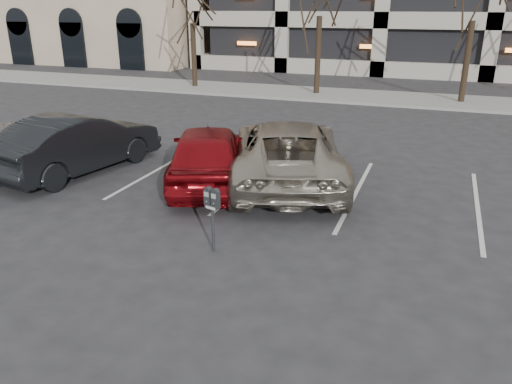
{
  "coord_description": "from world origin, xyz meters",
  "views": [
    {
      "loc": [
        3.1,
        -9.46,
        4.38
      ],
      "look_at": [
        0.04,
        -1.22,
        1.08
      ],
      "focal_mm": 35.0,
      "sensor_mm": 36.0,
      "label": 1
    }
  ],
  "objects_px": {
    "suv_silver": "(287,152)",
    "car_dark": "(78,143)",
    "parking_meter": "(212,204)",
    "car_red": "(208,154)",
    "car_silver": "(24,146)"
  },
  "relations": [
    {
      "from": "parking_meter",
      "to": "car_silver",
      "type": "xyz_separation_m",
      "value": [
        -7.16,
        2.8,
        -0.3
      ]
    },
    {
      "from": "suv_silver",
      "to": "car_dark",
      "type": "distance_m",
      "value": 5.8
    },
    {
      "from": "parking_meter",
      "to": "car_silver",
      "type": "distance_m",
      "value": 7.69
    },
    {
      "from": "car_red",
      "to": "car_silver",
      "type": "height_order",
      "value": "car_red"
    },
    {
      "from": "car_red",
      "to": "suv_silver",
      "type": "bearing_deg",
      "value": -176.85
    },
    {
      "from": "car_red",
      "to": "car_silver",
      "type": "distance_m",
      "value": 5.47
    },
    {
      "from": "parking_meter",
      "to": "car_red",
      "type": "xyz_separation_m",
      "value": [
        -1.73,
        3.45,
        -0.17
      ]
    },
    {
      "from": "parking_meter",
      "to": "car_dark",
      "type": "relative_size",
      "value": 0.25
    },
    {
      "from": "parking_meter",
      "to": "suv_silver",
      "type": "height_order",
      "value": "suv_silver"
    },
    {
      "from": "parking_meter",
      "to": "car_red",
      "type": "height_order",
      "value": "car_red"
    },
    {
      "from": "parking_meter",
      "to": "car_red",
      "type": "distance_m",
      "value": 3.86
    },
    {
      "from": "car_red",
      "to": "car_dark",
      "type": "xyz_separation_m",
      "value": [
        -3.82,
        -0.32,
        0.01
      ]
    },
    {
      "from": "parking_meter",
      "to": "car_dark",
      "type": "xyz_separation_m",
      "value": [
        -5.55,
        3.14,
        -0.15
      ]
    },
    {
      "from": "car_silver",
      "to": "suv_silver",
      "type": "bearing_deg",
      "value": -155.09
    },
    {
      "from": "parking_meter",
      "to": "car_dark",
      "type": "bearing_deg",
      "value": 165.45
    }
  ]
}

